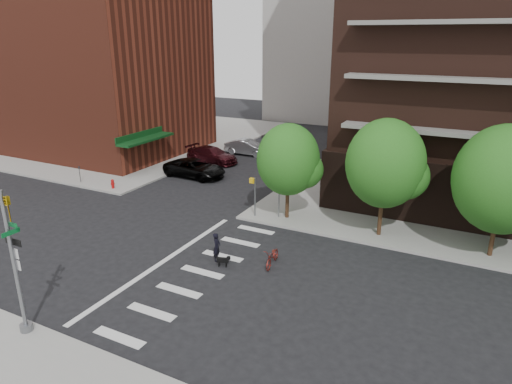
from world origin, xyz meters
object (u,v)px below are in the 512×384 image
(fire_hydrant, at_px, (113,183))
(parked_car_maroon, at_px, (212,155))
(parked_car_silver, at_px, (248,147))
(scooter, at_px, (273,257))
(dog_walker, at_px, (217,247))
(parked_car_black, at_px, (195,168))
(traffic_signal, at_px, (17,275))

(fire_hydrant, height_order, parked_car_maroon, parked_car_maroon)
(parked_car_silver, relative_size, scooter, 2.47)
(dog_walker, bearing_deg, scooter, -86.12)
(fire_hydrant, distance_m, dog_walker, 14.91)
(parked_car_black, bearing_deg, traffic_signal, -160.54)
(traffic_signal, relative_size, dog_walker, 3.79)
(fire_hydrant, relative_size, scooter, 0.39)
(traffic_signal, bearing_deg, parked_car_black, 106.66)
(fire_hydrant, distance_m, parked_car_black, 6.93)
(parked_car_maroon, distance_m, parked_car_silver, 4.52)
(parked_car_black, xyz_separation_m, scooter, (12.67, -11.35, -0.26))
(dog_walker, bearing_deg, parked_car_maroon, 20.44)
(scooter, bearing_deg, dog_walker, -171.48)
(parked_car_black, bearing_deg, parked_car_maroon, 16.92)
(parked_car_maroon, distance_m, scooter, 21.07)
(parked_car_maroon, xyz_separation_m, dog_walker, (10.93, -16.77, 0.04))
(fire_hydrant, bearing_deg, traffic_signal, -56.74)
(parked_car_black, height_order, parked_car_silver, parked_car_silver)
(traffic_signal, distance_m, scooter, 11.88)
(traffic_signal, relative_size, parked_car_maroon, 1.15)
(fire_hydrant, relative_size, parked_car_silver, 0.16)
(traffic_signal, height_order, dog_walker, traffic_signal)
(dog_walker, bearing_deg, parked_car_silver, 11.41)
(parked_car_black, bearing_deg, fire_hydrant, 150.49)
(traffic_signal, relative_size, parked_car_silver, 1.28)
(traffic_signal, xyz_separation_m, dog_walker, (3.46, 8.94, -1.91))
(traffic_signal, bearing_deg, parked_car_silver, 101.21)
(traffic_signal, distance_m, fire_hydrant, 18.42)
(traffic_signal, xyz_separation_m, fire_hydrant, (-10.03, 15.29, -2.15))
(scooter, distance_m, dog_walker, 3.02)
(parked_car_maroon, height_order, dog_walker, dog_walker)
(traffic_signal, relative_size, scooter, 3.16)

